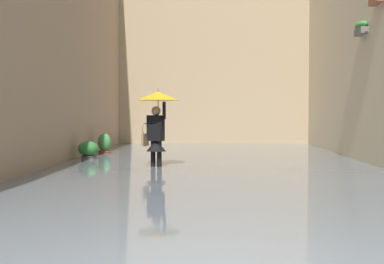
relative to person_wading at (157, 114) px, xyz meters
name	(u,v)px	position (x,y,z in m)	size (l,w,h in m)	color
ground_plane	(213,173)	(-1.41, -0.49, -1.55)	(60.00, 60.00, 0.00)	slate
flood_water	(213,169)	(-1.41, -0.49, -1.44)	(9.04, 24.13, 0.21)	slate
building_facade_far	(213,37)	(-1.41, -10.46, 3.44)	(11.84, 1.80, 9.98)	tan
person_wading	(157,114)	(0.00, 0.00, 0.00)	(1.07, 1.07, 2.17)	#4C4233
potted_plant_mid_right	(105,146)	(2.25, -4.24, -1.10)	(0.44, 0.44, 0.87)	#9E563D
potted_plant_near_right	(88,151)	(2.27, -2.07, -1.12)	(0.60, 0.60, 0.73)	#66605B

